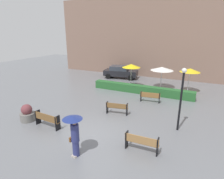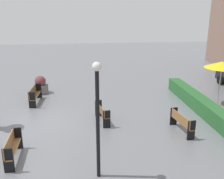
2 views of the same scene
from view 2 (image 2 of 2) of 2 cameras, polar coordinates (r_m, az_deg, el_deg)
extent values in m
plane|color=slate|center=(12.92, -16.10, -7.11)|extent=(60.00, 60.00, 0.00)
cube|color=#9E7242|center=(10.05, -21.00, -12.12)|extent=(1.69, 0.29, 0.04)
cube|color=#9E7242|center=(9.98, -21.93, -10.98)|extent=(1.68, 0.09, 0.41)
cube|color=black|center=(10.74, -20.28, -10.14)|extent=(0.07, 0.34, 0.88)
cube|color=black|center=(9.41, -22.07, -14.48)|extent=(0.07, 0.34, 0.88)
cube|color=brown|center=(15.48, -16.62, -1.25)|extent=(1.84, 0.38, 0.04)
cube|color=brown|center=(15.44, -17.27, -0.40)|extent=(1.83, 0.14, 0.45)
cube|color=black|center=(16.28, -16.07, -0.27)|extent=(0.08, 0.38, 0.92)
cube|color=black|center=(14.69, -17.38, -2.29)|extent=(0.08, 0.38, 0.92)
cube|color=brown|center=(12.39, -2.08, -5.10)|extent=(1.60, 0.53, 0.04)
cube|color=brown|center=(12.28, -2.73, -4.33)|extent=(1.56, 0.33, 0.35)
cube|color=black|center=(13.06, -3.04, -4.14)|extent=(0.12, 0.35, 0.84)
cube|color=black|center=(11.76, -1.20, -6.64)|extent=(0.12, 0.35, 0.84)
cube|color=olive|center=(11.81, 15.40, -7.16)|extent=(1.66, 0.45, 0.04)
cube|color=olive|center=(11.65, 14.89, -6.24)|extent=(1.64, 0.26, 0.41)
cube|color=black|center=(12.40, 13.57, -5.79)|extent=(0.10, 0.34, 0.86)
cube|color=black|center=(11.21, 17.25, -8.68)|extent=(0.10, 0.34, 0.86)
cylinder|color=slate|center=(17.26, -15.54, 0.11)|extent=(0.93, 0.93, 0.54)
sphere|color=brown|center=(17.11, -15.68, 1.79)|extent=(0.70, 0.70, 0.70)
cylinder|color=black|center=(7.95, -3.17, -8.29)|extent=(0.12, 0.12, 3.54)
sphere|color=white|center=(7.33, -3.41, 5.13)|extent=(0.28, 0.28, 0.28)
cylinder|color=silver|center=(15.47, 22.82, 0.86)|extent=(0.06, 0.06, 2.34)
cone|color=yellow|center=(15.20, 23.33, 5.10)|extent=(1.87, 1.87, 0.35)
cube|color=#28602D|center=(13.77, 20.58, -4.31)|extent=(9.75, 0.70, 0.76)
cylinder|color=black|center=(20.13, 23.08, 1.92)|extent=(0.67, 0.31, 0.64)
camera|label=1|loc=(12.08, -66.85, 9.30)|focal=29.63mm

